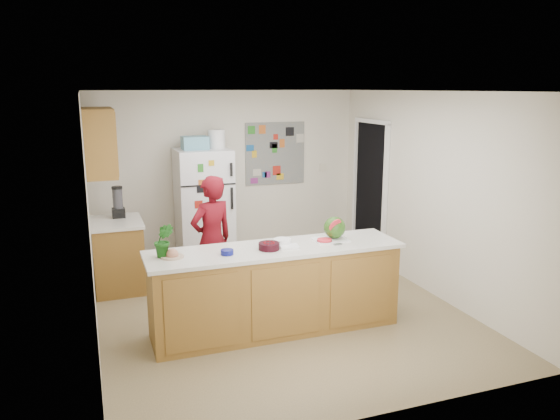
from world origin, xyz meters
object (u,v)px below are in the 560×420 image
object	(u,v)px
refrigerator	(204,209)
person	(212,240)
watermelon	(335,228)
cherry_bowl	(269,246)

from	to	relation	value
refrigerator	person	size ratio (longest dim) A/B	1.10
person	watermelon	xyz separation A→B (m)	(1.16, -0.93, 0.28)
refrigerator	watermelon	size ratio (longest dim) A/B	7.16
person	watermelon	bearing A→B (deg)	120.25
refrigerator	watermelon	xyz separation A→B (m)	(0.96, -2.30, 0.20)
person	watermelon	size ratio (longest dim) A/B	6.51
watermelon	cherry_bowl	xyz separation A→B (m)	(-0.79, -0.12, -0.10)
refrigerator	person	xyz separation A→B (m)	(-0.20, -1.38, -0.08)
refrigerator	watermelon	distance (m)	2.50
refrigerator	person	distance (m)	1.39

